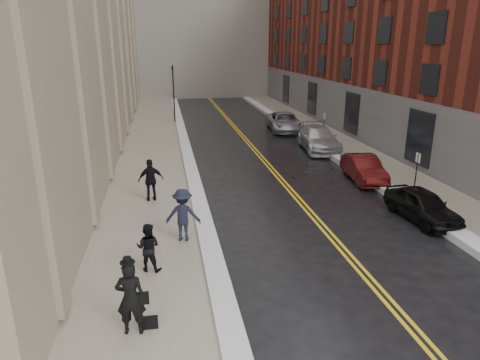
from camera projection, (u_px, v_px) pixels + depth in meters
name	position (u px, v px, depth m)	size (l,w,h in m)	color
ground	(309.00, 318.00, 11.52)	(160.00, 160.00, 0.00)	black
sidewalk_left	(151.00, 164.00, 25.74)	(4.00, 64.00, 0.15)	gray
sidewalk_right	(361.00, 155.00, 28.00)	(3.00, 64.00, 0.15)	gray
lane_stripe_a	(262.00, 160.00, 26.91)	(0.12, 64.00, 0.01)	gold
lane_stripe_b	(266.00, 160.00, 26.95)	(0.12, 64.00, 0.01)	gold
snow_ridge_left	(189.00, 162.00, 26.11)	(0.70, 60.80, 0.26)	white
snow_ridge_right	(334.00, 155.00, 27.66)	(0.85, 60.80, 0.30)	white
building_right	(433.00, 17.00, 33.24)	(14.00, 50.00, 18.00)	maroon
traffic_signal	(173.00, 89.00, 38.25)	(0.18, 0.15, 5.20)	black
parking_sign_near	(416.00, 171.00, 19.92)	(0.06, 0.35, 2.23)	black
parking_sign_far	(324.00, 125.00, 31.17)	(0.06, 0.35, 2.23)	black
car_black	(422.00, 205.00, 17.72)	(1.54, 3.83, 1.31)	black
car_maroon	(364.00, 168.00, 22.82)	(1.42, 4.07, 1.34)	#4A0D0D
car_silver_near	(318.00, 138.00, 29.35)	(2.23, 5.48, 1.59)	#B2B5BA
car_silver_far	(285.00, 122.00, 35.69)	(2.52, 5.47, 1.52)	#A7A9B0
pedestrian_main	(131.00, 298.00, 10.42)	(0.72, 0.47, 1.96)	black
pedestrian_a	(148.00, 247.00, 13.42)	(0.77, 0.60, 1.59)	black
pedestrian_b	(183.00, 215.00, 15.47)	(1.27, 0.73, 1.96)	black
pedestrian_c	(151.00, 180.00, 19.40)	(1.14, 0.48, 1.95)	black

